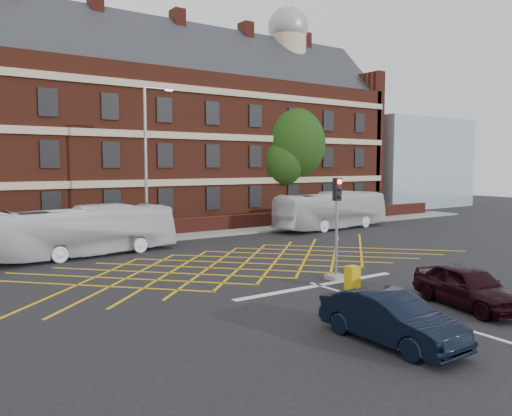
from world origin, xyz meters
TOP-DOWN VIEW (x-y plane):
  - ground at (0.00, 0.00)m, footprint 120.00×120.00m
  - victorian_building at (0.25, 22.00)m, footprint 51.00×12.17m
  - boundary_wall at (0.00, 13.00)m, footprint 56.00×0.50m
  - far_pavement at (0.00, 12.00)m, footprint 60.00×3.00m
  - glass_block at (34.00, 21.00)m, footprint 14.00×10.00m
  - box_junction_hatching at (0.00, 2.00)m, footprint 8.22×8.22m
  - stop_line at (0.00, -3.50)m, footprint 8.00×0.30m
  - centre_line at (0.00, -10.00)m, footprint 0.15×14.00m
  - bus_left at (-5.80, 8.37)m, footprint 9.73×3.37m
  - bus_right at (12.57, 9.45)m, footprint 10.18×3.11m
  - car_navy at (-2.68, -9.47)m, footprint 1.52×4.21m
  - car_maroon at (2.20, -8.61)m, footprint 2.59×4.47m
  - deciduous_tree at (14.58, 17.88)m, footprint 7.52×7.23m
  - traffic_light_near at (1.30, -3.09)m, footprint 0.70×0.70m
  - street_lamp at (-1.86, 9.80)m, footprint 2.25×1.00m
  - utility_cabinet at (0.67, -4.68)m, footprint 0.49×0.42m

SIDE VIEW (x-z plane):
  - ground at x=0.00m, z-range 0.00..0.00m
  - box_junction_hatching at x=0.00m, z-range 0.00..0.02m
  - stop_line at x=0.00m, z-range 0.00..0.02m
  - centre_line at x=0.00m, z-range 0.00..0.02m
  - far_pavement at x=0.00m, z-range 0.00..0.12m
  - utility_cabinet at x=0.67m, z-range 0.00..0.91m
  - boundary_wall at x=0.00m, z-range 0.00..1.10m
  - car_navy at x=-2.68m, z-range 0.00..1.38m
  - car_maroon at x=2.20m, z-range 0.00..1.43m
  - bus_left at x=-5.80m, z-range 0.00..2.66m
  - bus_right at x=12.57m, z-range 0.00..2.79m
  - traffic_light_near at x=1.30m, z-range -0.37..3.90m
  - street_lamp at x=-1.86m, z-range -1.43..7.96m
  - glass_block at x=34.00m, z-range 0.00..10.00m
  - deciduous_tree at x=14.58m, z-range 1.04..11.36m
  - victorian_building at x=0.25m, z-range -2.36..18.04m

